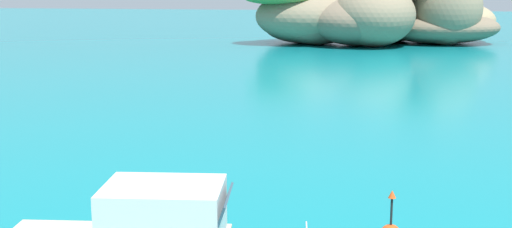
# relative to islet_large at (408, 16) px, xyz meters

# --- Properties ---
(islet_large) EXTENTS (25.00, 24.50, 8.55)m
(islet_large) POSITION_rel_islet_large_xyz_m (0.00, 0.00, 0.00)
(islet_large) COLOR #756651
(islet_large) RESTS_ON ground
(islet_small) EXTENTS (19.07, 18.68, 6.56)m
(islet_small) POSITION_rel_islet_large_xyz_m (-11.26, -2.52, -0.30)
(islet_small) COLOR #84755B
(islet_small) RESTS_ON ground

